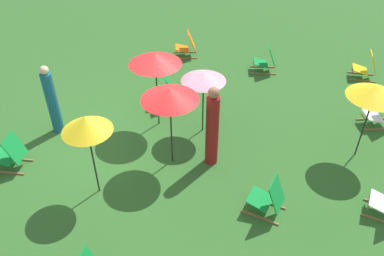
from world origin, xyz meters
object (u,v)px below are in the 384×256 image
at_px(deckchair_5, 187,45).
at_px(umbrella_0, 375,91).
at_px(umbrella_2, 204,77).
at_px(person_0, 212,128).
at_px(umbrella_1, 86,124).
at_px(umbrella_3, 155,59).
at_px(deckchair_6, 380,113).
at_px(deckchair_7, 11,154).
at_px(deckchair_1, 268,198).
at_px(person_1, 52,101).
at_px(deckchair_3, 165,92).
at_px(deckchair_8, 366,67).
at_px(umbrella_4, 170,94).
at_px(deckchair_10, 266,60).

xyz_separation_m(deckchair_5, umbrella_0, (4.09, 4.77, 1.32)).
height_order(umbrella_2, person_0, person_0).
height_order(umbrella_1, umbrella_3, umbrella_3).
xyz_separation_m(deckchair_6, umbrella_0, (1.28, -0.68, 1.32)).
bearing_deg(deckchair_7, deckchair_1, 84.41).
distance_m(deckchair_1, deckchair_7, 5.51).
distance_m(deckchair_1, umbrella_1, 3.66).
distance_m(deckchair_7, person_1, 1.54).
xyz_separation_m(umbrella_0, umbrella_3, (-0.30, -4.72, 0.13)).
xyz_separation_m(deckchair_3, umbrella_1, (3.39, -0.56, 1.34)).
height_order(deckchair_8, person_1, person_1).
height_order(umbrella_3, umbrella_4, umbrella_3).
bearing_deg(umbrella_3, deckchair_3, -176.63).
xyz_separation_m(umbrella_2, umbrella_4, (1.25, -0.47, 0.26)).
distance_m(deckchair_8, deckchair_10, 2.92).
bearing_deg(deckchair_8, deckchair_3, -62.77).
height_order(deckchair_5, person_0, person_0).
xyz_separation_m(deckchair_5, deckchair_10, (0.54, 2.56, 0.00)).
bearing_deg(umbrella_0, person_1, -86.36).
xyz_separation_m(umbrella_3, person_1, (0.75, -2.35, -0.95)).
bearing_deg(person_1, deckchair_8, -69.10).
xyz_separation_m(deckchair_3, person_0, (2.06, 1.56, 0.57)).
relative_size(deckchair_5, umbrella_0, 0.47).
bearing_deg(deckchair_1, deckchair_3, -122.96).
distance_m(umbrella_3, person_0, 2.10).
bearing_deg(umbrella_1, umbrella_0, 112.36).
bearing_deg(person_1, person_0, -103.17).
height_order(deckchair_1, deckchair_7, same).
height_order(umbrella_2, person_1, person_1).
bearing_deg(deckchair_3, umbrella_0, 58.34).
bearing_deg(umbrella_2, deckchair_7, -61.41).
relative_size(umbrella_2, person_0, 0.84).
xyz_separation_m(deckchair_8, deckchair_10, (0.12, -2.91, 0.00)).
relative_size(umbrella_0, umbrella_3, 0.93).
distance_m(umbrella_4, person_1, 3.19).
xyz_separation_m(deckchair_3, deckchair_6, (-0.09, 5.45, 0.00)).
distance_m(deckchair_5, deckchair_10, 2.61).
bearing_deg(person_0, umbrella_1, 172.04).
bearing_deg(deckchair_3, person_1, -72.08).
xyz_separation_m(deckchair_7, umbrella_4, (-0.84, 3.37, 1.40)).
bearing_deg(umbrella_1, umbrella_4, 132.83).
bearing_deg(deckchair_7, person_0, 100.25).
xyz_separation_m(deckchair_10, person_0, (4.41, -1.00, 0.57)).
bearing_deg(deckchair_3, deckchair_6, 73.29).
relative_size(deckchair_3, deckchair_8, 1.04).
bearing_deg(deckchair_7, person_1, 162.44).
bearing_deg(person_1, umbrella_2, -85.88).
bearing_deg(person_0, umbrella_4, 150.01).
relative_size(deckchair_6, deckchair_7, 1.02).
bearing_deg(deckchair_6, deckchair_8, 165.30).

